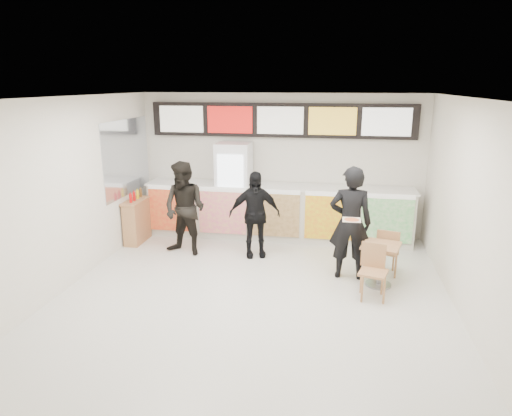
% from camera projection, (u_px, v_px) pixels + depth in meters
% --- Properties ---
extents(floor, '(7.00, 7.00, 0.00)m').
position_uv_depth(floor, '(250.00, 304.00, 6.82)').
color(floor, beige).
rests_on(floor, ground).
extents(ceiling, '(7.00, 7.00, 0.00)m').
position_uv_depth(ceiling, '(249.00, 98.00, 6.03)').
color(ceiling, white).
rests_on(ceiling, wall_back).
extents(wall_back, '(6.00, 0.00, 6.00)m').
position_uv_depth(wall_back, '(280.00, 165.00, 9.75)').
color(wall_back, silver).
rests_on(wall_back, floor).
extents(wall_left, '(0.00, 7.00, 7.00)m').
position_uv_depth(wall_left, '(56.00, 198.00, 6.93)').
color(wall_left, silver).
rests_on(wall_left, floor).
extents(wall_right, '(0.00, 7.00, 7.00)m').
position_uv_depth(wall_right, '(476.00, 218.00, 5.92)').
color(wall_right, silver).
rests_on(wall_right, floor).
extents(service_counter, '(5.56, 0.77, 1.14)m').
position_uv_depth(service_counter, '(277.00, 212.00, 9.61)').
color(service_counter, silver).
rests_on(service_counter, floor).
extents(menu_board, '(5.50, 0.14, 0.70)m').
position_uv_depth(menu_board, '(281.00, 120.00, 9.41)').
color(menu_board, black).
rests_on(menu_board, wall_back).
extents(drinks_fridge, '(0.70, 0.67, 2.00)m').
position_uv_depth(drinks_fridge, '(234.00, 190.00, 9.66)').
color(drinks_fridge, white).
rests_on(drinks_fridge, floor).
extents(mirror_panel, '(0.01, 2.00, 1.50)m').
position_uv_depth(mirror_panel, '(127.00, 157.00, 9.19)').
color(mirror_panel, '#B2B7BF').
rests_on(mirror_panel, wall_left).
extents(customer_main, '(0.70, 0.46, 1.92)m').
position_uv_depth(customer_main, '(350.00, 223.00, 7.53)').
color(customer_main, black).
rests_on(customer_main, floor).
extents(customer_left, '(1.02, 0.89, 1.79)m').
position_uv_depth(customer_left, '(185.00, 209.00, 8.61)').
color(customer_left, black).
rests_on(customer_left, floor).
extents(customer_mid, '(1.04, 0.66, 1.64)m').
position_uv_depth(customer_mid, '(254.00, 214.00, 8.53)').
color(customer_mid, black).
rests_on(customer_mid, floor).
extents(pizza_slice, '(0.36, 0.36, 0.02)m').
position_uv_depth(pizza_slice, '(352.00, 219.00, 7.05)').
color(pizza_slice, beige).
rests_on(pizza_slice, customer_main).
extents(cafe_table, '(0.77, 1.49, 0.84)m').
position_uv_depth(cafe_table, '(380.00, 257.00, 7.33)').
color(cafe_table, tan).
rests_on(cafe_table, floor).
extents(condiment_ledge, '(0.32, 0.80, 1.06)m').
position_uv_depth(condiment_ledge, '(137.00, 221.00, 9.39)').
color(condiment_ledge, tan).
rests_on(condiment_ledge, floor).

